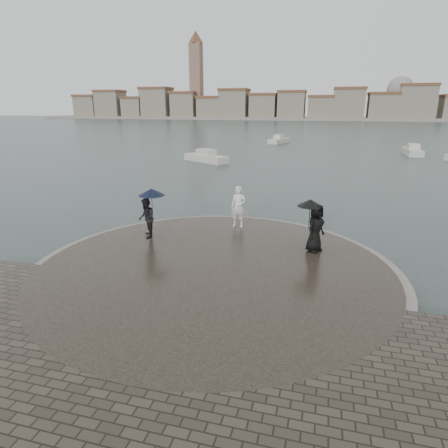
% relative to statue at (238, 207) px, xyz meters
% --- Properties ---
extents(ground, '(400.00, 400.00, 0.00)m').
position_rel_statue_xyz_m(ground, '(0.18, -7.97, -1.28)').
color(ground, '#2B3835').
rests_on(ground, ground).
extents(kerb_ring, '(12.50, 12.50, 0.32)m').
position_rel_statue_xyz_m(kerb_ring, '(0.18, -4.47, -1.12)').
color(kerb_ring, gray).
rests_on(kerb_ring, ground).
extents(quay_tip, '(11.90, 11.90, 0.36)m').
position_rel_statue_xyz_m(quay_tip, '(0.18, -4.47, -1.10)').
color(quay_tip, '#2D261E').
rests_on(quay_tip, ground).
extents(statue, '(0.68, 0.45, 1.83)m').
position_rel_statue_xyz_m(statue, '(0.00, 0.00, 0.00)').
color(statue, white).
rests_on(statue, quay_tip).
extents(visitor_left, '(1.26, 1.15, 2.04)m').
position_rel_statue_xyz_m(visitor_left, '(-3.25, -2.35, 0.22)').
color(visitor_left, black).
rests_on(visitor_left, quay_tip).
extents(visitor_right, '(1.21, 1.12, 1.95)m').
position_rel_statue_xyz_m(visitor_right, '(3.36, -2.17, 0.18)').
color(visitor_right, black).
rests_on(visitor_right, quay_tip).
extents(far_skyline, '(260.00, 20.00, 37.00)m').
position_rel_statue_xyz_m(far_skyline, '(-6.11, 152.74, 4.33)').
color(far_skyline, gray).
rests_on(far_skyline, ground).
extents(boats, '(32.47, 28.26, 1.50)m').
position_rel_statue_xyz_m(boats, '(5.01, 32.96, -0.90)').
color(boats, beige).
rests_on(boats, ground).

